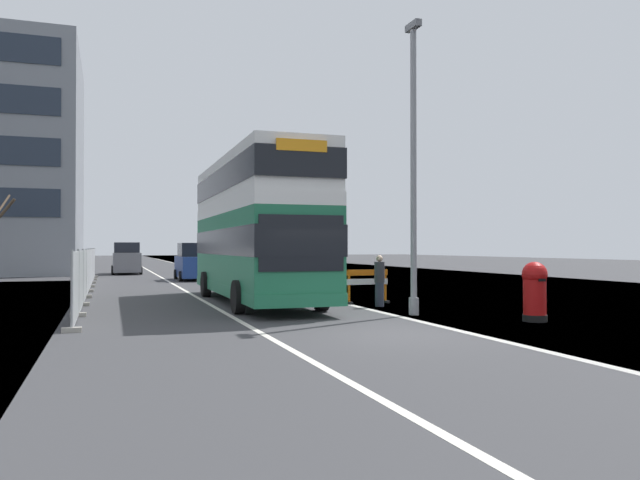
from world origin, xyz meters
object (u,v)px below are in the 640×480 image
at_px(red_pillar_postbox, 535,289).
at_px(pedestrian_at_kerb, 379,281).
at_px(roadworks_barrier, 367,282).
at_px(car_receding_mid, 126,259).
at_px(car_oncoming_near, 193,263).
at_px(double_decker_bus, 255,227).
at_px(lamppost_foreground, 414,176).

distance_m(red_pillar_postbox, pedestrian_at_kerb, 5.54).
distance_m(roadworks_barrier, car_receding_mid, 28.60).
distance_m(roadworks_barrier, car_oncoming_near, 18.06).
bearing_deg(pedestrian_at_kerb, red_pillar_postbox, -66.60).
xyz_separation_m(car_oncoming_near, pedestrian_at_kerb, (3.64, -18.91, -0.18)).
bearing_deg(double_decker_bus, roadworks_barrier, -23.56).
xyz_separation_m(red_pillar_postbox, pedestrian_at_kerb, (-2.20, 5.08, -0.01)).
xyz_separation_m(roadworks_barrier, pedestrian_at_kerb, (-0.10, -1.24, 0.12)).
height_order(car_oncoming_near, car_receding_mid, car_receding_mid).
height_order(red_pillar_postbox, car_receding_mid, car_receding_mid).
bearing_deg(lamppost_foreground, car_oncoming_near, 99.34).
relative_size(double_decker_bus, car_oncoming_near, 2.56).
bearing_deg(lamppost_foreground, double_decker_bus, 122.33).
bearing_deg(car_oncoming_near, pedestrian_at_kerb, -79.10).
bearing_deg(car_receding_mid, lamppost_foreground, -77.32).
bearing_deg(car_receding_mid, red_pillar_postbox, -74.55).
height_order(lamppost_foreground, roadworks_barrier, lamppost_foreground).
bearing_deg(car_receding_mid, pedestrian_at_kerb, -76.02).
height_order(red_pillar_postbox, car_oncoming_near, car_oncoming_near).
height_order(red_pillar_postbox, roadworks_barrier, red_pillar_postbox).
height_order(double_decker_bus, lamppost_foreground, lamppost_foreground).
bearing_deg(roadworks_barrier, red_pillar_postbox, -71.62).
xyz_separation_m(car_oncoming_near, car_receding_mid, (-3.55, 9.99, 0.05)).
relative_size(lamppost_foreground, roadworks_barrier, 5.44).
xyz_separation_m(red_pillar_postbox, roadworks_barrier, (-2.10, 6.33, -0.12)).
bearing_deg(pedestrian_at_kerb, roadworks_barrier, 85.55).
bearing_deg(red_pillar_postbox, pedestrian_at_kerb, 113.40).
height_order(roadworks_barrier, car_receding_mid, car_receding_mid).
bearing_deg(double_decker_bus, car_oncoming_near, 90.30).
xyz_separation_m(lamppost_foreground, car_receding_mid, (-7.09, 31.52, -2.95)).
height_order(double_decker_bus, pedestrian_at_kerb, double_decker_bus).
relative_size(double_decker_bus, roadworks_barrier, 7.39).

